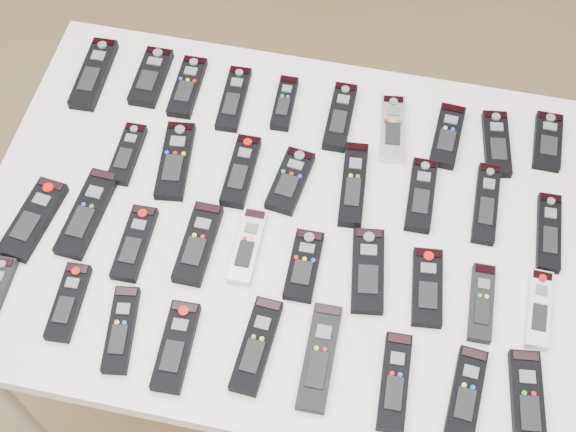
% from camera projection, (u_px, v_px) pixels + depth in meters
% --- Properties ---
extents(ground, '(4.00, 4.00, 0.00)m').
position_uv_depth(ground, '(270.00, 329.00, 2.34)').
color(ground, olive).
rests_on(ground, ground).
extents(table, '(1.25, 0.88, 0.78)m').
position_uv_depth(table, '(288.00, 235.00, 1.67)').
color(table, white).
rests_on(table, ground).
extents(remote_0, '(0.06, 0.20, 0.02)m').
position_uv_depth(remote_0, '(94.00, 74.00, 1.81)').
color(remote_0, black).
rests_on(remote_0, table).
extents(remote_1, '(0.06, 0.16, 0.02)m').
position_uv_depth(remote_1, '(151.00, 77.00, 1.81)').
color(remote_1, black).
rests_on(remote_1, table).
extents(remote_2, '(0.06, 0.17, 0.02)m').
position_uv_depth(remote_2, '(187.00, 87.00, 1.80)').
color(remote_2, black).
rests_on(remote_2, table).
extents(remote_3, '(0.06, 0.18, 0.02)m').
position_uv_depth(remote_3, '(234.00, 99.00, 1.78)').
color(remote_3, black).
rests_on(remote_3, table).
extents(remote_4, '(0.05, 0.14, 0.02)m').
position_uv_depth(remote_4, '(284.00, 103.00, 1.77)').
color(remote_4, black).
rests_on(remote_4, table).
extents(remote_5, '(0.05, 0.18, 0.02)m').
position_uv_depth(remote_5, '(340.00, 117.00, 1.75)').
color(remote_5, black).
rests_on(remote_5, table).
extents(remote_6, '(0.07, 0.17, 0.02)m').
position_uv_depth(remote_6, '(392.00, 129.00, 1.73)').
color(remote_6, '#B7B7BC').
rests_on(remote_6, table).
extents(remote_7, '(0.06, 0.16, 0.02)m').
position_uv_depth(remote_7, '(447.00, 136.00, 1.72)').
color(remote_7, black).
rests_on(remote_7, table).
extents(remote_8, '(0.07, 0.17, 0.02)m').
position_uv_depth(remote_8, '(497.00, 144.00, 1.71)').
color(remote_8, black).
rests_on(remote_8, table).
extents(remote_9, '(0.06, 0.15, 0.02)m').
position_uv_depth(remote_9, '(548.00, 141.00, 1.72)').
color(remote_9, black).
rests_on(remote_9, table).
extents(remote_10, '(0.05, 0.15, 0.02)m').
position_uv_depth(remote_10, '(127.00, 154.00, 1.70)').
color(remote_10, black).
rests_on(remote_10, table).
extents(remote_11, '(0.08, 0.20, 0.02)m').
position_uv_depth(remote_11, '(175.00, 161.00, 1.69)').
color(remote_11, black).
rests_on(remote_11, table).
extents(remote_12, '(0.05, 0.17, 0.02)m').
position_uv_depth(remote_12, '(241.00, 171.00, 1.67)').
color(remote_12, black).
rests_on(remote_12, table).
extents(remote_13, '(0.08, 0.16, 0.02)m').
position_uv_depth(remote_13, '(290.00, 181.00, 1.66)').
color(remote_13, black).
rests_on(remote_13, table).
extents(remote_14, '(0.06, 0.20, 0.02)m').
position_uv_depth(remote_14, '(353.00, 184.00, 1.66)').
color(remote_14, black).
rests_on(remote_14, table).
extents(remote_15, '(0.05, 0.17, 0.02)m').
position_uv_depth(remote_15, '(421.00, 195.00, 1.64)').
color(remote_15, black).
rests_on(remote_15, table).
extents(remote_16, '(0.05, 0.19, 0.02)m').
position_uv_depth(remote_16, '(486.00, 204.00, 1.63)').
color(remote_16, black).
rests_on(remote_16, table).
extents(remote_17, '(0.05, 0.18, 0.02)m').
position_uv_depth(remote_17, '(549.00, 232.00, 1.60)').
color(remote_17, black).
rests_on(remote_17, table).
extents(remote_18, '(0.08, 0.19, 0.02)m').
position_uv_depth(remote_18, '(34.00, 219.00, 1.61)').
color(remote_18, black).
rests_on(remote_18, table).
extents(remote_19, '(0.07, 0.21, 0.02)m').
position_uv_depth(remote_19, '(87.00, 213.00, 1.62)').
color(remote_19, black).
rests_on(remote_19, table).
extents(remote_20, '(0.05, 0.17, 0.02)m').
position_uv_depth(remote_20, '(135.00, 243.00, 1.58)').
color(remote_20, black).
rests_on(remote_20, table).
extents(remote_21, '(0.06, 0.18, 0.02)m').
position_uv_depth(remote_21, '(198.00, 244.00, 1.58)').
color(remote_21, black).
rests_on(remote_21, table).
extents(remote_22, '(0.05, 0.16, 0.02)m').
position_uv_depth(remote_22, '(247.00, 246.00, 1.58)').
color(remote_22, '#B7B7BC').
rests_on(remote_22, table).
extents(remote_23, '(0.06, 0.15, 0.02)m').
position_uv_depth(remote_23, '(304.00, 265.00, 1.56)').
color(remote_23, black).
rests_on(remote_23, table).
extents(remote_24, '(0.09, 0.18, 0.02)m').
position_uv_depth(remote_24, '(368.00, 271.00, 1.55)').
color(remote_24, black).
rests_on(remote_24, table).
extents(remote_25, '(0.07, 0.17, 0.02)m').
position_uv_depth(remote_25, '(427.00, 287.00, 1.53)').
color(remote_25, black).
rests_on(remote_25, table).
extents(remote_26, '(0.05, 0.16, 0.02)m').
position_uv_depth(remote_26, '(482.00, 303.00, 1.52)').
color(remote_26, black).
rests_on(remote_26, table).
extents(remote_27, '(0.05, 0.16, 0.02)m').
position_uv_depth(remote_27, '(539.00, 309.00, 1.51)').
color(remote_27, silver).
rests_on(remote_27, table).
extents(remote_29, '(0.06, 0.16, 0.02)m').
position_uv_depth(remote_29, '(68.00, 302.00, 1.52)').
color(remote_29, black).
rests_on(remote_29, table).
extents(remote_30, '(0.07, 0.18, 0.02)m').
position_uv_depth(remote_30, '(121.00, 330.00, 1.49)').
color(remote_30, black).
rests_on(remote_30, table).
extents(remote_31, '(0.06, 0.18, 0.02)m').
position_uv_depth(remote_31, '(176.00, 346.00, 1.47)').
color(remote_31, black).
rests_on(remote_31, table).
extents(remote_32, '(0.06, 0.19, 0.02)m').
position_uv_depth(remote_32, '(257.00, 346.00, 1.47)').
color(remote_32, black).
rests_on(remote_32, table).
extents(remote_33, '(0.06, 0.21, 0.02)m').
position_uv_depth(remote_33, '(319.00, 357.00, 1.46)').
color(remote_33, black).
rests_on(remote_33, table).
extents(remote_34, '(0.06, 0.18, 0.02)m').
position_uv_depth(remote_34, '(395.00, 382.00, 1.43)').
color(remote_34, black).
rests_on(remote_34, table).
extents(remote_35, '(0.06, 0.17, 0.02)m').
position_uv_depth(remote_35, '(466.00, 393.00, 1.42)').
color(remote_35, black).
rests_on(remote_35, table).
extents(remote_36, '(0.08, 0.19, 0.02)m').
position_uv_depth(remote_36, '(527.00, 401.00, 1.42)').
color(remote_36, black).
rests_on(remote_36, table).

